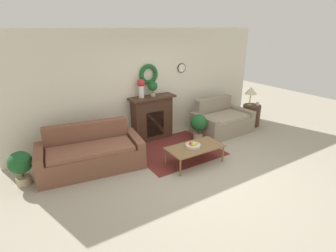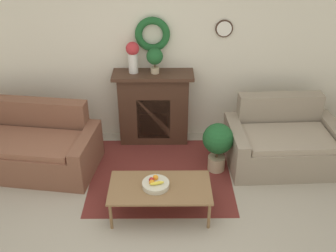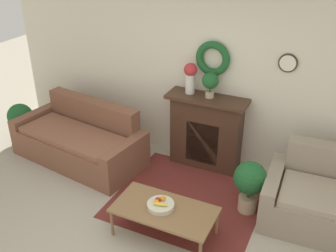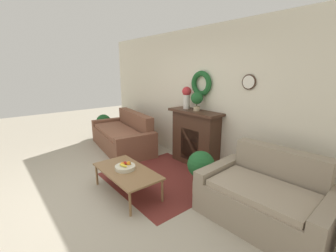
{
  "view_description": "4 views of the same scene",
  "coord_description": "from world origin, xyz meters",
  "px_view_note": "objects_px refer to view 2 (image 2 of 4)",
  "views": [
    {
      "loc": [
        -3.0,
        -3.4,
        2.72
      ],
      "look_at": [
        -0.14,
        1.14,
        0.68
      ],
      "focal_mm": 28.0,
      "sensor_mm": 36.0,
      "label": 1
    },
    {
      "loc": [
        0.18,
        -3.09,
        3.28
      ],
      "look_at": [
        0.21,
        1.22,
        0.77
      ],
      "focal_mm": 42.0,
      "sensor_mm": 36.0,
      "label": 2
    },
    {
      "loc": [
        1.67,
        -2.7,
        3.32
      ],
      "look_at": [
        -0.29,
        1.43,
        0.92
      ],
      "focal_mm": 42.0,
      "sensor_mm": 36.0,
      "label": 3
    },
    {
      "loc": [
        3.0,
        -1.06,
        1.9
      ],
      "look_at": [
        0.01,
        1.41,
        0.93
      ],
      "focal_mm": 24.0,
      "sensor_mm": 36.0,
      "label": 4
    }
  ],
  "objects_px": {
    "loveseat_right": "(283,143)",
    "fruit_bowl": "(155,184)",
    "vase_on_mantel_left": "(133,55)",
    "potted_plant_floor_by_loveseat": "(218,142)",
    "coffee_table": "(160,189)",
    "fireplace": "(154,107)",
    "couch_left": "(23,146)",
    "potted_plant_on_mantel": "(155,58)"
  },
  "relations": [
    {
      "from": "loveseat_right",
      "to": "fruit_bowl",
      "type": "height_order",
      "value": "loveseat_right"
    },
    {
      "from": "loveseat_right",
      "to": "fruit_bowl",
      "type": "distance_m",
      "value": 2.05
    },
    {
      "from": "loveseat_right",
      "to": "coffee_table",
      "type": "xyz_separation_m",
      "value": [
        -1.71,
        -1.04,
        0.04
      ]
    },
    {
      "from": "potted_plant_on_mantel",
      "to": "vase_on_mantel_left",
      "type": "bearing_deg",
      "value": 176.25
    },
    {
      "from": "fireplace",
      "to": "coffee_table",
      "type": "bearing_deg",
      "value": -86.27
    },
    {
      "from": "couch_left",
      "to": "potted_plant_floor_by_loveseat",
      "type": "distance_m",
      "value": 2.68
    },
    {
      "from": "couch_left",
      "to": "loveseat_right",
      "type": "distance_m",
      "value": 3.62
    },
    {
      "from": "coffee_table",
      "to": "potted_plant_floor_by_loveseat",
      "type": "height_order",
      "value": "potted_plant_floor_by_loveseat"
    },
    {
      "from": "vase_on_mantel_left",
      "to": "potted_plant_on_mantel",
      "type": "distance_m",
      "value": 0.31
    },
    {
      "from": "potted_plant_floor_by_loveseat",
      "to": "couch_left",
      "type": "bearing_deg",
      "value": 177.47
    },
    {
      "from": "coffee_table",
      "to": "potted_plant_floor_by_loveseat",
      "type": "xyz_separation_m",
      "value": [
        0.77,
        0.85,
        0.09
      ]
    },
    {
      "from": "loveseat_right",
      "to": "fruit_bowl",
      "type": "relative_size",
      "value": 4.97
    },
    {
      "from": "loveseat_right",
      "to": "vase_on_mantel_left",
      "type": "height_order",
      "value": "vase_on_mantel_left"
    },
    {
      "from": "couch_left",
      "to": "fruit_bowl",
      "type": "height_order",
      "value": "couch_left"
    },
    {
      "from": "fireplace",
      "to": "fruit_bowl",
      "type": "height_order",
      "value": "fireplace"
    },
    {
      "from": "coffee_table",
      "to": "vase_on_mantel_left",
      "type": "relative_size",
      "value": 2.66
    },
    {
      "from": "coffee_table",
      "to": "potted_plant_floor_by_loveseat",
      "type": "bearing_deg",
      "value": 48.07
    },
    {
      "from": "coffee_table",
      "to": "fruit_bowl",
      "type": "relative_size",
      "value": 3.74
    },
    {
      "from": "coffee_table",
      "to": "vase_on_mantel_left",
      "type": "distance_m",
      "value": 1.98
    },
    {
      "from": "coffee_table",
      "to": "fruit_bowl",
      "type": "height_order",
      "value": "fruit_bowl"
    },
    {
      "from": "vase_on_mantel_left",
      "to": "loveseat_right",
      "type": "bearing_deg",
      "value": -15.94
    },
    {
      "from": "coffee_table",
      "to": "potted_plant_floor_by_loveseat",
      "type": "distance_m",
      "value": 1.15
    },
    {
      "from": "fruit_bowl",
      "to": "potted_plant_floor_by_loveseat",
      "type": "xyz_separation_m",
      "value": [
        0.82,
        0.85,
        0.03
      ]
    },
    {
      "from": "couch_left",
      "to": "loveseat_right",
      "type": "bearing_deg",
      "value": 9.33
    },
    {
      "from": "fireplace",
      "to": "potted_plant_floor_by_loveseat",
      "type": "bearing_deg",
      "value": -41.93
    },
    {
      "from": "couch_left",
      "to": "coffee_table",
      "type": "distance_m",
      "value": 2.14
    },
    {
      "from": "fireplace",
      "to": "vase_on_mantel_left",
      "type": "xyz_separation_m",
      "value": [
        -0.28,
        0.01,
        0.82
      ]
    },
    {
      "from": "fireplace",
      "to": "couch_left",
      "type": "height_order",
      "value": "fireplace"
    },
    {
      "from": "fruit_bowl",
      "to": "loveseat_right",
      "type": "bearing_deg",
      "value": 30.53
    },
    {
      "from": "fireplace",
      "to": "vase_on_mantel_left",
      "type": "bearing_deg",
      "value": 178.88
    },
    {
      "from": "fruit_bowl",
      "to": "vase_on_mantel_left",
      "type": "xyz_separation_m",
      "value": [
        -0.33,
        1.64,
        0.97
      ]
    },
    {
      "from": "fruit_bowl",
      "to": "potted_plant_floor_by_loveseat",
      "type": "distance_m",
      "value": 1.18
    },
    {
      "from": "potted_plant_on_mantel",
      "to": "coffee_table",
      "type": "bearing_deg",
      "value": -87.12
    },
    {
      "from": "fireplace",
      "to": "loveseat_right",
      "type": "height_order",
      "value": "fireplace"
    },
    {
      "from": "fruit_bowl",
      "to": "fireplace",
      "type": "bearing_deg",
      "value": 91.9
    },
    {
      "from": "fruit_bowl",
      "to": "vase_on_mantel_left",
      "type": "bearing_deg",
      "value": 101.52
    },
    {
      "from": "couch_left",
      "to": "vase_on_mantel_left",
      "type": "bearing_deg",
      "value": 32.02
    },
    {
      "from": "potted_plant_floor_by_loveseat",
      "to": "potted_plant_on_mantel",
      "type": "bearing_deg",
      "value": 137.77
    },
    {
      "from": "vase_on_mantel_left",
      "to": "potted_plant_on_mantel",
      "type": "height_order",
      "value": "vase_on_mantel_left"
    },
    {
      "from": "couch_left",
      "to": "vase_on_mantel_left",
      "type": "xyz_separation_m",
      "value": [
        1.52,
        0.67,
        1.08
      ]
    },
    {
      "from": "fireplace",
      "to": "couch_left",
      "type": "distance_m",
      "value": 1.94
    },
    {
      "from": "vase_on_mantel_left",
      "to": "potted_plant_on_mantel",
      "type": "bearing_deg",
      "value": -3.75
    }
  ]
}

